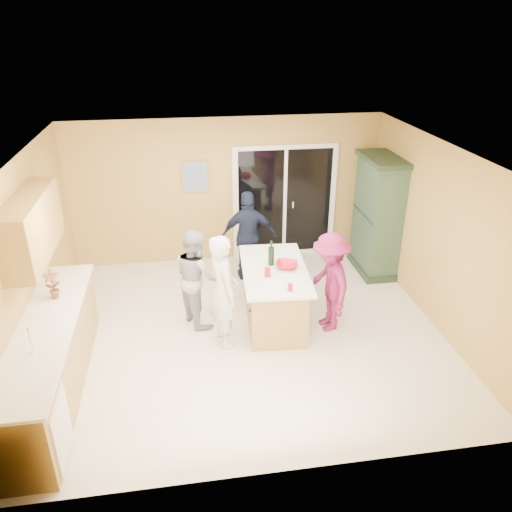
{
  "coord_description": "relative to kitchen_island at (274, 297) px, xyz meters",
  "views": [
    {
      "loc": [
        -0.8,
        -5.98,
        4.12
      ],
      "look_at": [
        0.15,
        0.1,
        1.15
      ],
      "focal_mm": 35.0,
      "sensor_mm": 36.0,
      "label": 1
    }
  ],
  "objects": [
    {
      "name": "floor",
      "position": [
        -0.43,
        -0.21,
        -0.41
      ],
      "size": [
        5.5,
        5.5,
        0.0
      ],
      "primitive_type": "plane",
      "color": "white",
      "rests_on": "ground"
    },
    {
      "name": "ceiling",
      "position": [
        -0.43,
        -0.21,
        2.19
      ],
      "size": [
        5.5,
        5.0,
        0.1
      ],
      "primitive_type": "cube",
      "color": "white",
      "rests_on": "wall_back"
    },
    {
      "name": "wall_back",
      "position": [
        -0.43,
        2.29,
        0.89
      ],
      "size": [
        5.5,
        0.1,
        2.6
      ],
      "primitive_type": "cube",
      "color": "#EDC061",
      "rests_on": "ground"
    },
    {
      "name": "wall_front",
      "position": [
        -0.43,
        -2.71,
        0.89
      ],
      "size": [
        5.5,
        0.1,
        2.6
      ],
      "primitive_type": "cube",
      "color": "#EDC061",
      "rests_on": "ground"
    },
    {
      "name": "wall_left",
      "position": [
        -3.18,
        -0.21,
        0.89
      ],
      "size": [
        0.1,
        5.0,
        2.6
      ],
      "primitive_type": "cube",
      "color": "#EDC061",
      "rests_on": "ground"
    },
    {
      "name": "wall_right",
      "position": [
        2.32,
        -0.21,
        0.89
      ],
      "size": [
        0.1,
        5.0,
        2.6
      ],
      "primitive_type": "cube",
      "color": "#EDC061",
      "rests_on": "ground"
    },
    {
      "name": "left_cabinet_run",
      "position": [
        -2.88,
        -1.26,
        0.05
      ],
      "size": [
        0.65,
        3.05,
        1.24
      ],
      "color": "#AA8342",
      "rests_on": "floor"
    },
    {
      "name": "upper_cabinets",
      "position": [
        -3.01,
        -0.41,
        1.46
      ],
      "size": [
        0.35,
        1.6,
        0.75
      ],
      "primitive_type": "cube",
      "color": "#AA8342",
      "rests_on": "wall_left"
    },
    {
      "name": "sliding_door",
      "position": [
        0.62,
        2.26,
        0.64
      ],
      "size": [
        1.9,
        0.07,
        2.1
      ],
      "color": "white",
      "rests_on": "floor"
    },
    {
      "name": "framed_picture",
      "position": [
        -0.98,
        2.27,
        1.19
      ],
      "size": [
        0.46,
        0.04,
        0.56
      ],
      "color": "#A57D52",
      "rests_on": "wall_back"
    },
    {
      "name": "kitchen_island",
      "position": [
        0.0,
        0.0,
        0.0
      ],
      "size": [
        1.02,
        1.73,
        0.88
      ],
      "rotation": [
        0.0,
        0.0,
        -0.07
      ],
      "color": "#AA8342",
      "rests_on": "floor"
    },
    {
      "name": "green_hutch",
      "position": [
        2.06,
        1.39,
        0.59
      ],
      "size": [
        0.59,
        1.12,
        2.06
      ],
      "color": "#1F3321",
      "rests_on": "floor"
    },
    {
      "name": "woman_white",
      "position": [
        -0.77,
        -0.41,
        0.39
      ],
      "size": [
        0.5,
        0.66,
        1.62
      ],
      "primitive_type": "imported",
      "rotation": [
        0.0,
        0.0,
        1.79
      ],
      "color": "silver",
      "rests_on": "floor"
    },
    {
      "name": "woman_grey",
      "position": [
        -1.11,
        0.2,
        0.32
      ],
      "size": [
        0.8,
        0.87,
        1.46
      ],
      "primitive_type": "imported",
      "rotation": [
        0.0,
        0.0,
        1.99
      ],
      "color": "#ABAAAD",
      "rests_on": "floor"
    },
    {
      "name": "woman_navy",
      "position": [
        -0.17,
        1.43,
        0.37
      ],
      "size": [
        0.93,
        0.42,
        1.56
      ],
      "primitive_type": "imported",
      "rotation": [
        0.0,
        0.0,
        3.1
      ],
      "color": "#1A213B",
      "rests_on": "floor"
    },
    {
      "name": "woman_magenta",
      "position": [
        0.74,
        -0.27,
        0.32
      ],
      "size": [
        0.63,
        1.0,
        1.47
      ],
      "primitive_type": "imported",
      "rotation": [
        0.0,
        0.0,
        -1.48
      ],
      "color": "maroon",
      "rests_on": "floor"
    },
    {
      "name": "serving_bowl",
      "position": [
        0.18,
        0.0,
        0.51
      ],
      "size": [
        0.39,
        0.39,
        0.08
      ],
      "primitive_type": "imported",
      "rotation": [
        0.0,
        0.0,
        -0.32
      ],
      "color": "red",
      "rests_on": "kitchen_island"
    },
    {
      "name": "tulip_vase",
      "position": [
        -2.88,
        -0.48,
        0.72
      ],
      "size": [
        0.23,
        0.18,
        0.39
      ],
      "primitive_type": "imported",
      "rotation": [
        0.0,
        0.0,
        0.2
      ],
      "color": "red",
      "rests_on": "left_cabinet_run"
    },
    {
      "name": "tumbler_near",
      "position": [
        0.08,
        -0.65,
        0.52
      ],
      "size": [
        0.09,
        0.09,
        0.1
      ],
      "primitive_type": "cylinder",
      "rotation": [
        0.0,
        0.0,
        -0.37
      ],
      "color": "red",
      "rests_on": "kitchen_island"
    },
    {
      "name": "tumbler_far",
      "position": [
        -0.14,
        -0.21,
        0.53
      ],
      "size": [
        0.11,
        0.11,
        0.12
      ],
      "primitive_type": "cylinder",
      "rotation": [
        0.0,
        0.0,
        0.28
      ],
      "color": "red",
      "rests_on": "kitchen_island"
    },
    {
      "name": "wine_bottle",
      "position": [
        -0.03,
        0.13,
        0.61
      ],
      "size": [
        0.09,
        0.09,
        0.38
      ],
      "rotation": [
        0.0,
        0.0,
        0.43
      ],
      "color": "black",
      "rests_on": "kitchen_island"
    },
    {
      "name": "white_plate",
      "position": [
        0.13,
        -0.46,
        0.47
      ],
      "size": [
        0.26,
        0.26,
        0.01
      ],
      "primitive_type": "cylinder",
      "rotation": [
        0.0,
        0.0,
        -0.34
      ],
      "color": "white",
      "rests_on": "kitchen_island"
    }
  ]
}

